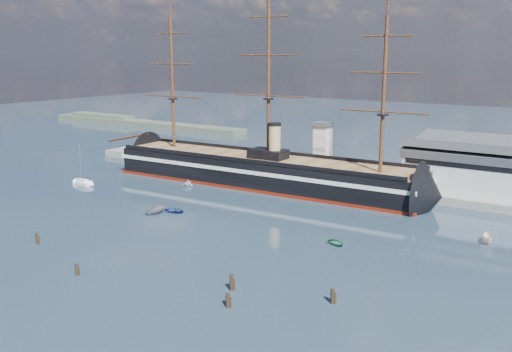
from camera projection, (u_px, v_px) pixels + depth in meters
The scene contains 16 objects.
ground at pixel (245, 206), 135.80m from camera, with size 600.00×600.00×0.00m, color #203143.
quay at pixel (349, 183), 159.34m from camera, with size 180.00×18.00×2.00m, color slate.
quay_tower at pixel (322, 148), 158.70m from camera, with size 5.00×5.00×15.00m.
shoreline at pixel (130, 122), 288.86m from camera, with size 120.00×10.00×4.00m.
warship at pixel (257, 170), 156.77m from camera, with size 113.18×19.66×53.94m.
sailboat at pixel (83, 182), 157.43m from camera, with size 7.17×2.98×11.13m.
motorboat_a at pixel (155, 215), 128.58m from camera, with size 6.15×2.26×2.46m, color gray.
motorboat_b at pixel (175, 213), 130.16m from camera, with size 3.15×1.26×1.47m, color navy.
motorboat_d at pixel (188, 186), 156.02m from camera, with size 5.58×2.42×2.05m, color silver.
motorboat_e at pixel (336, 245), 108.40m from camera, with size 2.62×1.05×1.22m, color #23614A.
motorboat_f at pixel (488, 243), 109.18m from camera, with size 5.65×2.07×2.26m, color white.
piling_near_left at pixel (38, 244), 108.80m from camera, with size 0.64×0.64×2.95m, color black.
piling_near_mid at pixel (77, 275), 93.70m from camera, with size 0.64×0.64×2.61m, color black.
piling_near_right at pixel (232, 290), 87.75m from camera, with size 0.64×0.64×3.27m, color black.
piling_far_right at pixel (332, 303), 83.16m from camera, with size 0.64×0.64×2.98m, color black.
piling_extra at pixel (228, 307), 81.91m from camera, with size 0.64×0.64×2.83m, color black.
Camera 1 is at (76.07, -66.89, 35.86)m, focal length 40.00 mm.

